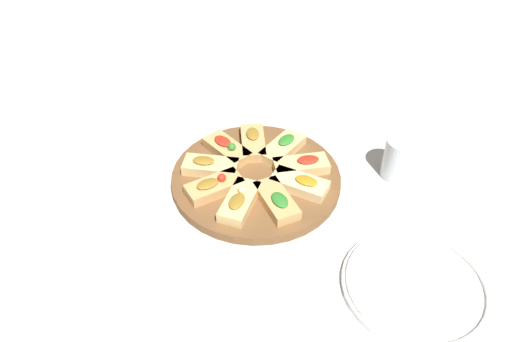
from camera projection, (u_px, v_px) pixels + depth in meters
name	position (u px, v px, depth m)	size (l,w,h in m)	color
ground_plane	(256.00, 182.00, 0.94)	(3.00, 3.00, 0.00)	silver
serving_board	(256.00, 178.00, 0.93)	(0.32, 0.32, 0.02)	brown
focaccia_slice_0	(253.00, 142.00, 0.99)	(0.09, 0.11, 0.03)	tan
focaccia_slice_1	(227.00, 149.00, 0.97)	(0.11, 0.08, 0.03)	tan
focaccia_slice_2	(210.00, 166.00, 0.93)	(0.11, 0.07, 0.03)	#DBB775
focaccia_slice_3	(214.00, 186.00, 0.89)	(0.10, 0.11, 0.03)	tan
focaccia_slice_4	(240.00, 201.00, 0.86)	(0.05, 0.11, 0.03)	#DBB775
focaccia_slice_5	(277.00, 200.00, 0.86)	(0.11, 0.10, 0.03)	tan
focaccia_slice_6	(299.00, 185.00, 0.89)	(0.10, 0.05, 0.03)	#E5C689
focaccia_slice_7	(302.00, 165.00, 0.93)	(0.11, 0.09, 0.03)	#DBB775
focaccia_slice_8	(283.00, 148.00, 0.97)	(0.07, 0.11, 0.03)	#DBB775
plate_left	(416.00, 285.00, 0.75)	(0.22, 0.22, 0.02)	white
plate_right	(84.00, 166.00, 0.96)	(0.21, 0.21, 0.02)	white
water_glass	(401.00, 158.00, 0.93)	(0.07, 0.07, 0.08)	silver
napkin_stack	(207.00, 86.00, 1.19)	(0.11, 0.09, 0.01)	white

